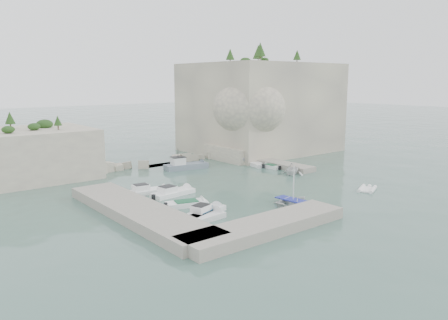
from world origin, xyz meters
TOP-DOWN VIEW (x-y plane):
  - ground at (0.00, 0.00)m, footprint 400.00×400.00m
  - cliff_east at (23.00, 23.00)m, footprint 26.00×22.00m
  - cliff_terrace at (13.00, 18.00)m, footprint 8.00×10.00m
  - outcrop_west at (-20.00, 25.00)m, footprint 16.00×14.00m
  - quay_west at (-17.00, -1.00)m, footprint 5.00×24.00m
  - quay_south at (-10.00, -12.50)m, footprint 18.00×4.00m
  - ledge_east at (13.50, 10.00)m, footprint 3.00×16.00m
  - breakwater at (-1.00, 22.00)m, footprint 28.00×3.00m
  - motorboat_a at (-11.67, 6.68)m, footprint 6.12×2.48m
  - motorboat_b at (-9.61, 4.04)m, footprint 6.35×2.73m
  - motorboat_c at (-10.96, -0.90)m, footprint 5.32×3.19m
  - motorboat_d at (-11.24, -4.83)m, footprint 6.10×3.47m
  - motorboat_e at (-12.44, -6.08)m, footprint 5.20×2.58m
  - rowboat at (-1.08, -7.81)m, footprint 4.82×3.61m
  - inflatable_dinghy at (10.99, -9.49)m, footprint 4.14×3.15m
  - tender_east_a at (10.69, 3.03)m, footprint 4.49×4.14m
  - tender_east_b at (11.58, 8.37)m, footprint 1.35×3.77m
  - tender_east_c at (11.20, 11.73)m, footprint 3.13×5.93m
  - tender_east_d at (11.31, 13.58)m, footprint 4.31×1.69m
  - work_boat at (0.74, 16.45)m, footprint 7.86×3.44m
  - rowboat_mast at (-1.08, -7.81)m, footprint 0.10×0.10m
  - vegetation at (17.83, 24.40)m, footprint 53.48×13.88m

SIDE VIEW (x-z plane):
  - ground at x=0.00m, z-range 0.00..0.00m
  - motorboat_a at x=-11.67m, z-range -0.70..0.70m
  - motorboat_b at x=-9.61m, z-range -0.70..0.70m
  - motorboat_c at x=-10.96m, z-range -0.35..0.35m
  - motorboat_d at x=-11.24m, z-range -0.70..0.70m
  - motorboat_e at x=-12.44m, z-range -0.35..0.35m
  - rowboat at x=-1.08m, z-range -0.48..0.48m
  - inflatable_dinghy at x=10.99m, z-range -0.22..0.22m
  - tender_east_a at x=10.69m, z-range -0.99..0.99m
  - tender_east_b at x=11.58m, z-range -0.35..0.35m
  - tender_east_c at x=11.20m, z-range -0.35..0.35m
  - tender_east_d at x=11.31m, z-range -0.83..0.83m
  - work_boat at x=0.74m, z-range -1.10..1.10m
  - ledge_east at x=13.50m, z-range 0.00..0.80m
  - quay_west at x=-17.00m, z-range 0.00..1.10m
  - quay_south at x=-10.00m, z-range 0.00..1.10m
  - breakwater at x=-1.00m, z-range 0.00..1.40m
  - cliff_terrace at x=13.00m, z-range 0.00..2.50m
  - rowboat_mast at x=-1.08m, z-range 0.48..4.68m
  - outcrop_west at x=-20.00m, z-range 0.00..7.00m
  - cliff_east at x=23.00m, z-range 0.00..17.00m
  - vegetation at x=17.83m, z-range 11.23..24.63m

